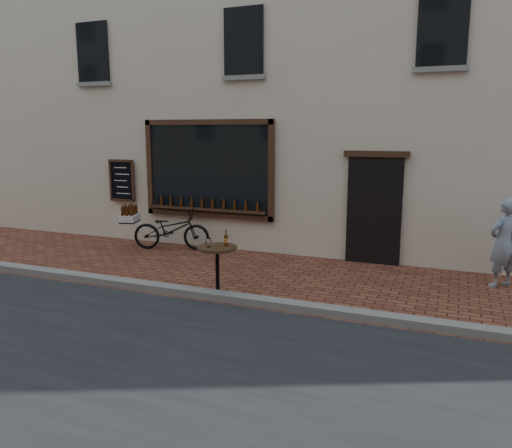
% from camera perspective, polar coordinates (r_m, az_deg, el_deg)
% --- Properties ---
extents(ground, '(90.00, 90.00, 0.00)m').
position_cam_1_polar(ground, '(8.09, -4.57, -9.05)').
color(ground, '#57281C').
rests_on(ground, ground).
extents(kerb, '(90.00, 0.25, 0.12)m').
position_cam_1_polar(kerb, '(8.23, -3.95, -8.23)').
color(kerb, slate).
rests_on(kerb, ground).
extents(shop_building, '(28.00, 6.20, 10.00)m').
position_cam_1_polar(shop_building, '(13.92, 7.89, 19.94)').
color(shop_building, beige).
rests_on(shop_building, ground).
extents(cargo_bicycle, '(2.12, 1.13, 1.00)m').
position_cam_1_polar(cargo_bicycle, '(11.70, -9.81, -0.59)').
color(cargo_bicycle, black).
rests_on(cargo_bicycle, ground).
extents(bistro_table, '(0.66, 0.66, 1.13)m').
position_cam_1_polar(bistro_table, '(8.27, -4.42, -4.22)').
color(bistro_table, black).
rests_on(bistro_table, ground).
extents(pedestrian, '(0.68, 0.67, 1.59)m').
position_cam_1_polar(pedestrian, '(9.72, 26.41, -1.93)').
color(pedestrian, gray).
rests_on(pedestrian, ground).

